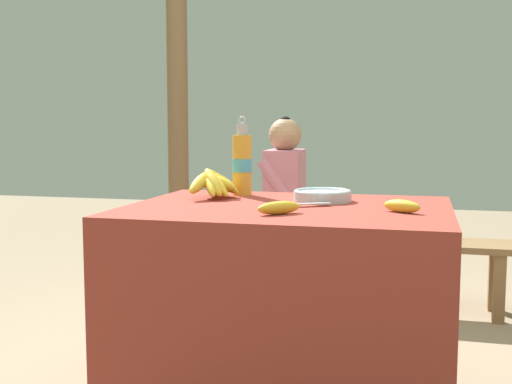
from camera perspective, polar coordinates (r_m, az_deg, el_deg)
The scene contains 11 objects.
market_counter at distance 2.33m, azimuth 2.82°, elevation -10.63°, with size 1.12×0.86×0.77m.
banana_bunch_ripe at distance 2.49m, azimuth -3.79°, elevation 0.91°, with size 0.18×0.28×0.13m.
serving_bowl at distance 2.39m, azimuth 5.93°, elevation -0.27°, with size 0.21×0.21×0.04m.
water_bottle at distance 2.58m, azimuth -1.24°, elevation 2.55°, with size 0.08×0.08×0.32m.
loose_banana_front at distance 2.04m, azimuth 2.05°, elevation -1.41°, with size 0.14×0.14×0.04m.
loose_banana_side at distance 2.13m, azimuth 12.84°, elevation -1.24°, with size 0.14×0.10×0.04m.
knife at distance 2.22m, azimuth 3.62°, elevation -1.10°, with size 0.17×0.11×0.02m.
wooden_bench at distance 3.75m, azimuth 7.69°, elevation -4.87°, with size 1.89×0.32×0.41m.
seated_vendor at distance 3.73m, azimuth 1.92°, elevation -0.49°, with size 0.41×0.39×1.10m.
banana_bunch_green at distance 3.71m, azimuth 16.19°, elevation -3.35°, with size 0.14×0.25×0.12m.
support_post_near at distance 4.17m, azimuth -6.98°, elevation 7.46°, with size 0.13×0.13×2.32m.
Camera 1 is at (0.45, -2.19, 1.06)m, focal length 45.00 mm.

